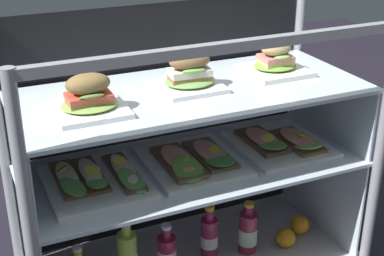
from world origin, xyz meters
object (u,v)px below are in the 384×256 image
juice_bottle_front_fourth (167,253)px  orange_fruit_near_left_post (286,238)px  open_sandwich_tray_far_left (281,142)px  orange_fruit_beside_bottles (299,225)px  juice_bottle_back_right (210,237)px  open_sandwich_tray_mid_right (97,179)px  plated_roll_sandwich_mid_right (89,99)px  plated_roll_sandwich_near_left_corner (191,76)px  juice_bottle_front_right_end (248,232)px  open_sandwich_tray_near_right_corner (193,160)px  plated_roll_sandwich_center (275,62)px

juice_bottle_front_fourth → orange_fruit_near_left_post: size_ratio=2.68×
open_sandwich_tray_far_left → orange_fruit_near_left_post: 0.38m
orange_fruit_beside_bottles → juice_bottle_front_fourth: bearing=-179.1°
open_sandwich_tray_far_left → juice_bottle_back_right: (-0.27, 0.01, -0.33)m
orange_fruit_near_left_post → open_sandwich_tray_mid_right: bearing=175.0°
plated_roll_sandwich_mid_right → open_sandwich_tray_mid_right: 0.28m
open_sandwich_tray_far_left → orange_fruit_beside_bottles: 0.39m
plated_roll_sandwich_near_left_corner → orange_fruit_near_left_post: 0.75m
plated_roll_sandwich_near_left_corner → orange_fruit_near_left_post: size_ratio=2.68×
plated_roll_sandwich_mid_right → orange_fruit_beside_bottles: plated_roll_sandwich_mid_right is taller
plated_roll_sandwich_mid_right → juice_bottle_front_fourth: plated_roll_sandwich_mid_right is taller
plated_roll_sandwich_mid_right → juice_bottle_front_right_end: bearing=1.8°
open_sandwich_tray_far_left → juice_bottle_front_fourth: open_sandwich_tray_far_left is taller
open_sandwich_tray_near_right_corner → juice_bottle_front_right_end: (0.21, -0.02, -0.33)m
plated_roll_sandwich_mid_right → plated_roll_sandwich_near_left_corner: size_ratio=1.04×
orange_fruit_beside_bottles → juice_bottle_back_right: bearing=178.5°
plated_roll_sandwich_mid_right → juice_bottle_front_fourth: bearing=5.8°
juice_bottle_back_right → plated_roll_sandwich_near_left_corner: bearing=160.5°
plated_roll_sandwich_near_left_corner → plated_roll_sandwich_center: (0.32, 0.02, -0.00)m
plated_roll_sandwich_center → open_sandwich_tray_near_right_corner: size_ratio=0.60×
open_sandwich_tray_near_right_corner → orange_fruit_near_left_post: 0.52m
plated_roll_sandwich_near_left_corner → orange_fruit_near_left_post: plated_roll_sandwich_near_left_corner is taller
open_sandwich_tray_near_right_corner → orange_fruit_beside_bottles: (0.45, -0.00, -0.37)m
plated_roll_sandwich_center → open_sandwich_tray_far_left: size_ratio=0.60×
juice_bottle_front_fourth → juice_bottle_front_right_end: size_ratio=0.95×
plated_roll_sandwich_mid_right → open_sandwich_tray_mid_right: (0.01, 0.04, -0.28)m
plated_roll_sandwich_near_left_corner → juice_bottle_back_right: (0.06, -0.02, -0.61)m
plated_roll_sandwich_center → juice_bottle_back_right: 0.66m
juice_bottle_back_right → orange_fruit_beside_bottles: size_ratio=2.87×
open_sandwich_tray_mid_right → orange_fruit_beside_bottles: size_ratio=4.59×
plated_roll_sandwich_center → orange_fruit_beside_bottles: plated_roll_sandwich_center is taller
plated_roll_sandwich_mid_right → open_sandwich_tray_far_left: size_ratio=0.60×
juice_bottle_front_fourth → juice_bottle_back_right: 0.17m
plated_roll_sandwich_mid_right → open_sandwich_tray_mid_right: size_ratio=0.60×
juice_bottle_back_right → orange_fruit_near_left_post: 0.29m
open_sandwich_tray_far_left → juice_bottle_front_right_end: 0.35m
orange_fruit_near_left_post → plated_roll_sandwich_center: bearing=103.6°
juice_bottle_front_right_end → orange_fruit_beside_bottles: 0.24m
juice_bottle_back_right → open_sandwich_tray_far_left: bearing=-1.4°
plated_roll_sandwich_mid_right → orange_fruit_beside_bottles: (0.78, 0.03, -0.65)m
open_sandwich_tray_mid_right → plated_roll_sandwich_near_left_corner: bearing=4.1°
juice_bottle_front_fourth → juice_bottle_back_right: (0.17, 0.02, 0.00)m
juice_bottle_front_fourth → juice_bottle_front_right_end: bearing=-1.2°
plated_roll_sandwich_near_left_corner → juice_bottle_front_right_end: 0.65m
juice_bottle_front_right_end → orange_fruit_beside_bottles: juice_bottle_front_right_end is taller
open_sandwich_tray_near_right_corner → juice_bottle_front_fourth: (-0.10, -0.01, -0.33)m
plated_roll_sandwich_mid_right → open_sandwich_tray_near_right_corner: 0.44m
open_sandwich_tray_mid_right → orange_fruit_near_left_post: open_sandwich_tray_mid_right is taller
open_sandwich_tray_far_left → juice_bottle_back_right: size_ratio=1.60×
plated_roll_sandwich_near_left_corner → plated_roll_sandwich_mid_right: bearing=-169.2°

